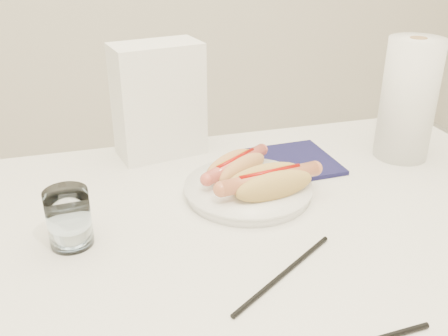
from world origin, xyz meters
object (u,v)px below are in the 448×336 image
object	(u,v)px
table	(229,268)
paper_towel_roll	(408,100)
water_glass	(69,218)
plate	(248,191)
hotdog_right	(270,182)
napkin_box	(158,100)
hotdog_left	(236,167)

from	to	relation	value
table	paper_towel_roll	size ratio (longest dim) A/B	4.96
water_glass	paper_towel_roll	world-z (taller)	paper_towel_roll
plate	hotdog_right	world-z (taller)	hotdog_right
napkin_box	hotdog_right	bearing A→B (deg)	-72.43
plate	water_glass	world-z (taller)	water_glass
table	napkin_box	xyz separation A→B (m)	(-0.05, 0.34, 0.17)
plate	paper_towel_roll	bearing A→B (deg)	11.90
table	hotdog_left	size ratio (longest dim) A/B	8.29
napkin_box	paper_towel_roll	world-z (taller)	paper_towel_roll
table	hotdog_right	xyz separation A→B (m)	(0.09, 0.08, 0.10)
paper_towel_roll	plate	bearing A→B (deg)	-168.10
hotdog_right	plate	bearing A→B (deg)	114.78
napkin_box	paper_towel_roll	bearing A→B (deg)	-28.41
hotdog_left	hotdog_right	size ratio (longest dim) A/B	0.79
table	napkin_box	size ratio (longest dim) A/B	5.24
hotdog_left	hotdog_right	world-z (taller)	hotdog_right
water_glass	hotdog_left	bearing A→B (deg)	20.50
hotdog_right	paper_towel_roll	size ratio (longest dim) A/B	0.76
water_glass	napkin_box	distance (m)	0.36
plate	napkin_box	world-z (taller)	napkin_box
hotdog_right	water_glass	world-z (taller)	water_glass
water_glass	plate	bearing A→B (deg)	12.90
hotdog_right	napkin_box	world-z (taller)	napkin_box
hotdog_right	table	bearing A→B (deg)	-149.06
hotdog_right	water_glass	xyz separation A→B (m)	(-0.33, -0.03, 0.00)
water_glass	napkin_box	bearing A→B (deg)	57.87
table	plate	bearing A→B (deg)	59.50
napkin_box	water_glass	bearing A→B (deg)	-132.79
water_glass	paper_towel_roll	size ratio (longest dim) A/B	0.37
hotdog_left	water_glass	bearing A→B (deg)	165.58
hotdog_right	paper_towel_roll	xyz separation A→B (m)	(0.33, 0.11, 0.08)
plate	water_glass	distance (m)	0.31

